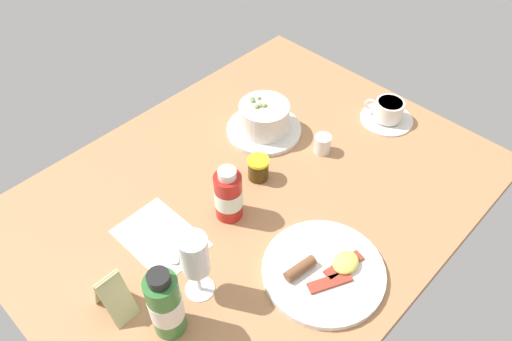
% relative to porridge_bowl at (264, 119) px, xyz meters
% --- Properties ---
extents(ground_plane, '(1.10, 0.84, 0.03)m').
position_rel_porridge_bowl_xyz_m(ground_plane, '(0.17, 0.13, -0.06)').
color(ground_plane, '#A8754C').
extents(porridge_bowl, '(0.20, 0.20, 0.09)m').
position_rel_porridge_bowl_xyz_m(porridge_bowl, '(0.00, 0.00, 0.00)').
color(porridge_bowl, silver).
rests_on(porridge_bowl, ground_plane).
extents(cutlery_setting, '(0.14, 0.19, 0.01)m').
position_rel_porridge_bowl_xyz_m(cutlery_setting, '(0.41, 0.08, -0.04)').
color(cutlery_setting, silver).
rests_on(cutlery_setting, ground_plane).
extents(coffee_cup, '(0.14, 0.14, 0.06)m').
position_rel_porridge_bowl_xyz_m(coffee_cup, '(-0.26, 0.21, -0.02)').
color(coffee_cup, silver).
rests_on(coffee_cup, ground_plane).
extents(creamer_jug, '(0.04, 0.05, 0.05)m').
position_rel_porridge_bowl_xyz_m(creamer_jug, '(-0.05, 0.16, -0.02)').
color(creamer_jug, silver).
rests_on(creamer_jug, ground_plane).
extents(wine_glass, '(0.06, 0.06, 0.17)m').
position_rel_porridge_bowl_xyz_m(wine_glass, '(0.43, 0.23, 0.07)').
color(wine_glass, white).
rests_on(wine_glass, ground_plane).
extents(jam_jar, '(0.05, 0.05, 0.06)m').
position_rel_porridge_bowl_xyz_m(jam_jar, '(0.13, 0.10, -0.01)').
color(jam_jar, '#3F2B0A').
rests_on(jam_jar, ground_plane).
extents(sauce_bottle_red, '(0.06, 0.06, 0.14)m').
position_rel_porridge_bowl_xyz_m(sauce_bottle_red, '(0.25, 0.13, 0.02)').
color(sauce_bottle_red, '#B21E19').
rests_on(sauce_bottle_red, ground_plane).
extents(sauce_bottle_green, '(0.06, 0.06, 0.18)m').
position_rel_porridge_bowl_xyz_m(sauce_bottle_green, '(0.52, 0.25, 0.04)').
color(sauce_bottle_green, '#337233').
rests_on(sauce_bottle_green, ground_plane).
extents(breakfast_plate, '(0.25, 0.25, 0.04)m').
position_rel_porridge_bowl_xyz_m(breakfast_plate, '(0.23, 0.38, -0.03)').
color(breakfast_plate, silver).
rests_on(breakfast_plate, ground_plane).
extents(menu_card, '(0.05, 0.08, 0.11)m').
position_rel_porridge_bowl_xyz_m(menu_card, '(0.57, 0.14, 0.01)').
color(menu_card, tan).
rests_on(menu_card, ground_plane).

